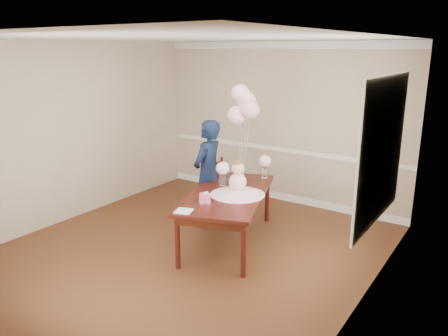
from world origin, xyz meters
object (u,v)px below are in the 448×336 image
Objects in this scene: dining_table_top at (228,194)px; dining_chair_seat at (224,196)px; woman at (208,174)px; birthday_cake at (205,198)px.

dining_table_top is 4.55× the size of dining_chair_seat.
dining_chair_seat is (-0.41, 0.52, -0.26)m from dining_table_top.
woman is (-0.17, -0.18, 0.37)m from dining_chair_seat.
woman is at bearing -129.36° from dining_chair_seat.
dining_table_top is 0.71m from dining_chair_seat.
birthday_cake is 0.34× the size of dining_chair_seat.
woman is (-0.55, 0.81, 0.03)m from birthday_cake.
woman reaches higher than dining_table_top.
dining_table_top is 1.20× the size of woman.
dining_chair_seat is 0.44m from woman.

